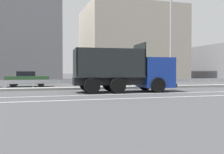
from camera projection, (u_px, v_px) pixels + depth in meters
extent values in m
plane|color=#424244|center=(108.00, 91.00, 18.97)|extent=(320.00, 320.00, 0.00)
cube|color=silver|center=(132.00, 94.00, 16.84)|extent=(56.57, 0.16, 0.01)
cube|color=silver|center=(148.00, 98.00, 14.44)|extent=(56.57, 0.16, 0.01)
cube|color=gray|center=(98.00, 88.00, 21.71)|extent=(31.11, 1.10, 0.18)
cube|color=#9EA0A5|center=(96.00, 81.00, 22.58)|extent=(56.57, 0.04, 0.32)
cylinder|color=#ADADB2|center=(6.00, 86.00, 20.50)|extent=(0.09, 0.09, 0.62)
cylinder|color=#ADADB2|center=(33.00, 86.00, 21.09)|extent=(0.09, 0.09, 0.62)
cylinder|color=#ADADB2|center=(59.00, 85.00, 21.69)|extent=(0.09, 0.09, 0.62)
cylinder|color=#ADADB2|center=(84.00, 85.00, 22.29)|extent=(0.09, 0.09, 0.62)
cylinder|color=#ADADB2|center=(107.00, 85.00, 22.88)|extent=(0.09, 0.09, 0.62)
cylinder|color=#ADADB2|center=(130.00, 84.00, 23.48)|extent=(0.09, 0.09, 0.62)
cylinder|color=#ADADB2|center=(151.00, 84.00, 24.08)|extent=(0.09, 0.09, 0.62)
cylinder|color=#ADADB2|center=(171.00, 84.00, 24.67)|extent=(0.09, 0.09, 0.62)
cylinder|color=#ADADB2|center=(190.00, 83.00, 25.27)|extent=(0.09, 0.09, 0.62)
cylinder|color=#ADADB2|center=(208.00, 83.00, 25.87)|extent=(0.09, 0.09, 0.62)
cube|color=#19389E|center=(155.00, 73.00, 19.11)|extent=(2.23, 2.62, 2.12)
cube|color=black|center=(168.00, 68.00, 19.35)|extent=(0.15, 2.15, 0.80)
cube|color=black|center=(169.00, 85.00, 19.38)|extent=(0.24, 2.46, 0.24)
cube|color=black|center=(108.00, 81.00, 18.30)|extent=(4.97, 1.65, 0.53)
cube|color=#232828|center=(108.00, 76.00, 18.29)|extent=(4.83, 2.66, 0.12)
cube|color=#232828|center=(105.00, 63.00, 19.39)|extent=(4.70, 0.36, 1.82)
cube|color=#232828|center=(112.00, 62.00, 17.15)|extent=(4.70, 0.36, 1.82)
cube|color=#232828|center=(139.00, 60.00, 18.81)|extent=(0.23, 2.41, 2.27)
cube|color=#232828|center=(75.00, 62.00, 17.73)|extent=(0.23, 2.41, 1.82)
cylinder|color=black|center=(145.00, 84.00, 20.24)|extent=(1.06, 0.38, 1.04)
cylinder|color=black|center=(158.00, 85.00, 17.86)|extent=(1.06, 0.38, 1.04)
cylinder|color=black|center=(109.00, 84.00, 19.58)|extent=(1.06, 0.38, 1.04)
cylinder|color=black|center=(118.00, 86.00, 17.20)|extent=(1.06, 0.38, 1.04)
cylinder|color=black|center=(87.00, 84.00, 19.18)|extent=(1.06, 0.38, 1.04)
cylinder|color=black|center=(92.00, 86.00, 16.79)|extent=(1.06, 0.38, 1.04)
cylinder|color=white|center=(133.00, 86.00, 22.60)|extent=(0.16, 0.16, 0.31)
cylinder|color=black|center=(133.00, 83.00, 22.59)|extent=(0.16, 0.16, 0.31)
cylinder|color=white|center=(133.00, 79.00, 22.59)|extent=(0.16, 0.16, 0.31)
cylinder|color=black|center=(133.00, 76.00, 22.58)|extent=(0.16, 0.16, 0.31)
cylinder|color=white|center=(133.00, 72.00, 22.57)|extent=(0.16, 0.16, 0.31)
cylinder|color=#1E4CB2|center=(133.00, 67.00, 22.56)|extent=(0.61, 0.03, 0.61)
cylinder|color=white|center=(133.00, 67.00, 22.56)|extent=(0.66, 0.02, 0.66)
cylinder|color=#ADADB2|center=(171.00, 36.00, 23.65)|extent=(0.18, 0.18, 9.29)
cube|color=#335B33|center=(28.00, 80.00, 24.96)|extent=(4.02, 1.94, 0.72)
cube|color=black|center=(26.00, 74.00, 24.91)|extent=(1.72, 1.65, 0.44)
cylinder|color=black|center=(41.00, 83.00, 26.11)|extent=(0.61, 0.22, 0.60)
cylinder|color=black|center=(41.00, 84.00, 24.44)|extent=(0.61, 0.22, 0.60)
cylinder|color=black|center=(15.00, 83.00, 25.48)|extent=(0.61, 0.22, 0.60)
cylinder|color=black|center=(13.00, 84.00, 23.82)|extent=(0.61, 0.22, 0.60)
cube|color=beige|center=(130.00, 45.00, 45.10)|extent=(15.53, 13.28, 12.08)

